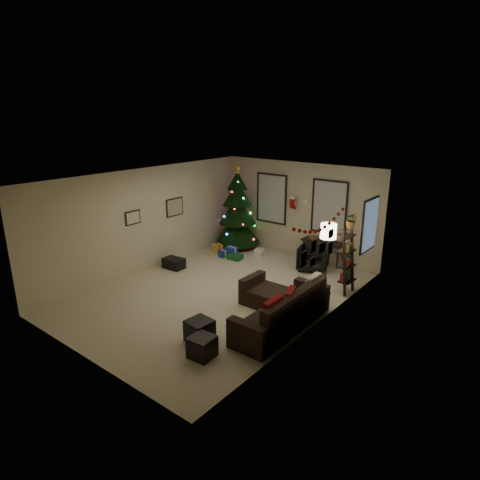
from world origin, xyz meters
name	(u,v)px	position (x,y,z in m)	size (l,w,h in m)	color
floor	(221,292)	(0.00, 0.00, 0.00)	(7.00, 7.00, 0.00)	#C4B794
ceiling	(219,177)	(0.00, 0.00, 2.70)	(7.00, 7.00, 0.00)	white
wall_back	(299,209)	(0.00, 3.50, 1.35)	(5.00, 5.00, 0.00)	beige
wall_front	(79,286)	(0.00, -3.50, 1.35)	(5.00, 5.00, 0.00)	beige
wall_left	(148,220)	(-2.50, 0.00, 1.35)	(7.00, 7.00, 0.00)	beige
wall_right	(320,261)	(2.50, 0.00, 1.35)	(7.00, 7.00, 0.00)	beige
window_back_left	(272,198)	(-0.95, 3.47, 1.55)	(1.05, 0.06, 1.50)	#728CB2
window_back_right	(329,207)	(0.95, 3.47, 1.55)	(1.05, 0.06, 1.50)	#728CB2
window_right_wall	(370,225)	(2.47, 2.55, 1.50)	(0.06, 0.90, 1.30)	#728CB2
christmas_tree	(237,213)	(-1.82, 2.90, 1.07)	(1.38, 1.38, 2.57)	black
presents	(231,251)	(-1.49, 2.21, 0.12)	(1.50, 1.01, 0.30)	navy
sofa	(280,310)	(1.87, -0.36, 0.27)	(1.70, 2.48, 0.82)	black
pillow_red_a	(273,312)	(2.21, -1.13, 0.64)	(0.13, 0.49, 0.49)	maroon
pillow_red_b	(290,300)	(2.21, -0.54, 0.64)	(0.12, 0.45, 0.45)	maroon
pillow_cream	(313,286)	(2.21, 0.36, 0.63)	(0.13, 0.46, 0.46)	beige
ottoman_near	(200,331)	(1.11, -1.87, 0.21)	(0.43, 0.43, 0.41)	black
ottoman_far	(202,347)	(1.50, -2.23, 0.19)	(0.40, 0.40, 0.38)	black
desk	(323,244)	(0.96, 3.22, 0.57)	(1.19, 0.43, 0.64)	black
desk_chair	(313,258)	(1.01, 2.57, 0.34)	(0.67, 0.62, 0.69)	black
bookshelf	(347,261)	(2.30, 1.78, 0.77)	(0.30, 0.47, 1.59)	black
potted_plant	(352,217)	(2.30, 1.84, 1.80)	(0.43, 0.37, 0.48)	#4C4C4C
floor_lamp	(328,236)	(1.95, 1.43, 1.40)	(0.35, 0.35, 1.68)	black
art_map	(175,207)	(-2.48, 0.95, 1.52)	(0.04, 0.60, 0.50)	black
art_abstract	(133,218)	(-2.48, -0.48, 1.50)	(0.04, 0.45, 0.35)	black
gallery	(317,250)	(2.48, -0.07, 1.57)	(0.03, 1.25, 0.54)	black
garland	(320,224)	(2.45, 0.04, 2.07)	(0.08, 1.90, 0.30)	#A5140C
stocking_left	(293,202)	(-0.14, 3.34, 1.57)	(0.20, 0.05, 0.36)	#990F0C
stocking_right	(306,206)	(0.19, 3.52, 1.47)	(0.20, 0.05, 0.36)	#990F0C
storage_bin	(174,263)	(-2.00, 0.38, 0.14)	(0.56, 0.37, 0.28)	black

